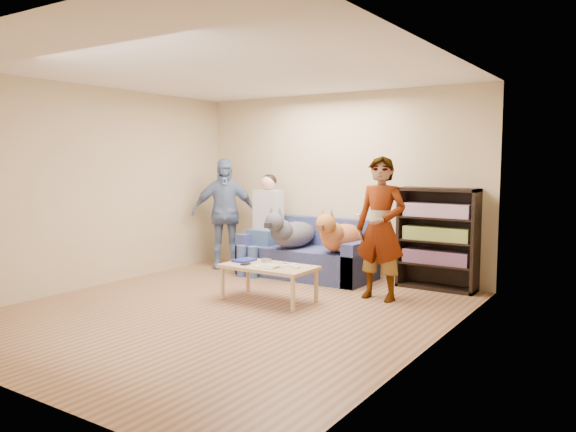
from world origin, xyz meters
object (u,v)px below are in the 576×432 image
Objects in this scene: camera_silver at (266,261)px; coffee_table at (269,269)px; person_standing_left at (224,213)px; dog_tan at (339,236)px; sofa at (308,256)px; dog_gray at (291,233)px; bookshelf at (438,236)px; person_seated at (264,220)px; notebook_blue at (244,260)px; person_standing_right at (381,229)px.

coffee_table is at bearing -45.00° from camera_silver.
person_standing_left is 1.43× the size of dog_tan.
dog_gray is (-0.14, -0.25, 0.36)m from sofa.
person_standing_left is 2.08m from camera_silver.
bookshelf is (1.45, 1.69, 0.31)m from coffee_table.
person_seated is at bearing -37.82° from person_standing_left.
sofa reaches higher than coffee_table.
camera_silver is at bearing -53.27° from person_seated.
dog_tan reaches higher than notebook_blue.
notebook_blue is 2.49m from bookshelf.
sofa is 0.84m from person_seated.
person_seated is (-0.90, 1.21, 0.33)m from camera_silver.
person_standing_right is 1.15× the size of person_seated.
person_standing_left is 1.34× the size of dog_gray.
person_seated reaches higher than bookshelf.
dog_tan is at bearing 62.26° from notebook_blue.
person_standing_right is 0.98m from dog_tan.
dog_tan is 1.33m from coffee_table.
person_seated is at bearing -169.35° from sofa.
notebook_blue is 1.18m from dog_gray.
camera_silver is at bearing -149.09° from person_standing_right.
camera_silver is (0.28, 0.07, 0.01)m from notebook_blue.
person_standing_left is at bearing 137.48° from notebook_blue.
notebook_blue is (1.37, -1.26, -0.41)m from person_standing_left.
dog_gray is at bearing -43.67° from person_standing_left.
dog_gray reaches higher than camera_silver.
sofa is at bearing -172.60° from bookshelf.
sofa is 0.72m from dog_tan.
person_seated reaches higher than coffee_table.
person_standing_left reaches higher than sofa.
notebook_blue is 0.29m from camera_silver.
person_standing_right reaches higher than notebook_blue.
person_standing_left is 0.76m from person_seated.
person_standing_right reaches higher than dog_gray.
person_seated is at bearing -171.71° from bookshelf.
dog_gray reaches higher than sofa.
person_standing_left reaches higher than person_seated.
person_standing_right reaches higher than sofa.
person_standing_right reaches higher than camera_silver.
person_seated is 1.34× the size of coffee_table.
dog_tan is at bearing 72.44° from camera_silver.
camera_silver is at bearing -107.56° from dog_tan.
bookshelf is (1.57, 1.57, 0.23)m from camera_silver.
dog_tan reaches higher than coffee_table.
person_standing_left is at bearing 179.15° from dog_tan.
person_standing_right is 0.89× the size of sofa.
notebook_blue is 0.18× the size of person_seated.
person_standing_left is 6.45× the size of notebook_blue.
dog_gray is 1.14× the size of coffee_table.
coffee_table is at bearing -130.66° from bookshelf.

